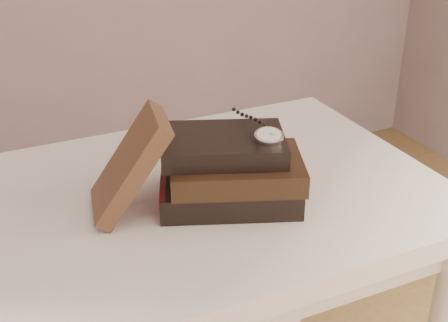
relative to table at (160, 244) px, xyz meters
name	(u,v)px	position (x,y,z in m)	size (l,w,h in m)	color
table	(160,244)	(0.00, 0.00, 0.00)	(1.00, 0.60, 0.75)	silver
book_stack	(230,171)	(0.11, -0.05, 0.15)	(0.27, 0.23, 0.12)	black
journal	(130,165)	(-0.05, -0.02, 0.18)	(0.03, 0.12, 0.19)	#3A2416
pocket_watch	(267,135)	(0.16, -0.08, 0.21)	(0.06, 0.15, 0.02)	silver
eyeglasses	(181,146)	(0.06, 0.05, 0.16)	(0.13, 0.14, 0.05)	silver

